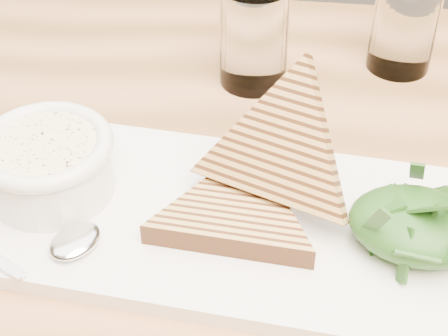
% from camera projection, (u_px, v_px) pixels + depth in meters
% --- Properties ---
extents(table_top, '(1.34, 0.97, 0.04)m').
position_uv_depth(table_top, '(316.00, 253.00, 0.59)').
color(table_top, '#B7794B').
rests_on(table_top, ground).
extents(platter, '(0.45, 0.21, 0.02)m').
position_uv_depth(platter, '(219.00, 221.00, 0.58)').
color(platter, white).
rests_on(platter, table_top).
extents(soup_bowl, '(0.11, 0.11, 0.04)m').
position_uv_depth(soup_bowl, '(50.00, 171.00, 0.58)').
color(soup_bowl, white).
rests_on(soup_bowl, platter).
extents(soup, '(0.09, 0.09, 0.01)m').
position_uv_depth(soup, '(45.00, 147.00, 0.57)').
color(soup, beige).
rests_on(soup, soup_bowl).
extents(bowl_rim, '(0.11, 0.11, 0.01)m').
position_uv_depth(bowl_rim, '(44.00, 145.00, 0.57)').
color(bowl_rim, white).
rests_on(bowl_rim, soup_bowl).
extents(sandwich_flat, '(0.16, 0.16, 0.02)m').
position_uv_depth(sandwich_flat, '(236.00, 213.00, 0.56)').
color(sandwich_flat, tan).
rests_on(sandwich_flat, platter).
extents(sandwich_lean, '(0.20, 0.20, 0.18)m').
position_uv_depth(sandwich_lean, '(281.00, 150.00, 0.56)').
color(sandwich_lean, tan).
rests_on(sandwich_lean, sandwich_flat).
extents(salad_base, '(0.11, 0.08, 0.04)m').
position_uv_depth(salad_base, '(417.00, 225.00, 0.54)').
color(salad_base, black).
rests_on(salad_base, platter).
extents(arugula_pile, '(0.11, 0.10, 0.05)m').
position_uv_depth(arugula_pile, '(418.00, 219.00, 0.53)').
color(arugula_pile, '#346B22').
rests_on(arugula_pile, platter).
extents(spoon_bowl, '(0.05, 0.06, 0.01)m').
position_uv_depth(spoon_bowl, '(75.00, 241.00, 0.54)').
color(spoon_bowl, silver).
rests_on(spoon_bowl, platter).
extents(glass_near, '(0.07, 0.07, 0.11)m').
position_uv_depth(glass_near, '(254.00, 36.00, 0.72)').
color(glass_near, white).
rests_on(glass_near, table_top).
extents(glass_far, '(0.07, 0.07, 0.11)m').
position_uv_depth(glass_far, '(405.00, 23.00, 0.74)').
color(glass_far, white).
rests_on(glass_far, table_top).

